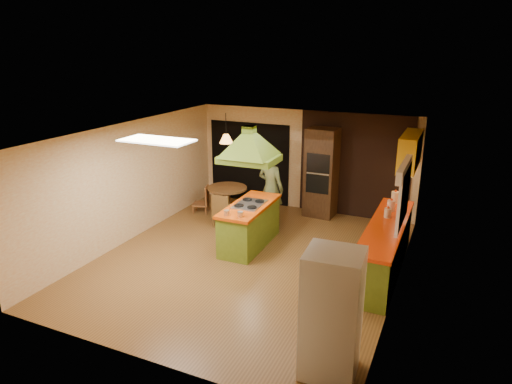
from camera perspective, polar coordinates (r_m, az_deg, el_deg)
The scene contains 21 objects.
ground at distance 8.97m, azimuth -0.88°, elevation -8.45°, with size 6.50×6.50×0.00m, color brown.
room_walls at distance 8.49m, azimuth -0.92°, elevation -0.87°, with size 5.50×6.50×6.50m.
ceiling_plane at distance 8.17m, azimuth -0.97°, elevation 7.46°, with size 6.50×6.50×0.00m, color silver.
brick_panel at distance 11.07m, azimuth 12.17°, elevation 3.19°, with size 2.64×0.03×2.50m, color #381E14.
nook_opening at distance 11.96m, azimuth -0.85°, elevation 3.70°, with size 2.20×0.03×2.10m, color black.
right_counter at distance 8.68m, azimuth 15.78°, elevation -6.74°, with size 0.62×3.05×0.92m.
upper_cabinets at distance 9.73m, azimuth 18.72°, elevation 4.89°, with size 0.34×1.40×0.70m, color yellow.
window_right at distance 8.02m, azimuth 18.07°, elevation 1.00°, with size 0.12×1.35×1.06m.
fluor_panel at distance 7.72m, azimuth -12.28°, elevation 6.32°, with size 1.20×0.60×0.03m, color white.
kitchen_island at distance 9.40m, azimuth -0.81°, elevation -4.12°, with size 0.76×1.81×0.92m.
range_hood at distance 8.89m, azimuth -0.86°, elevation 6.65°, with size 1.13×0.82×0.80m.
man at distance 10.36m, azimuth 1.85°, elevation 0.48°, with size 0.64×0.42×1.77m, color #50582F.
refrigerator at distance 5.86m, azimuth 9.44°, elevation -14.84°, with size 0.69×0.65×1.67m, color silver.
wall_oven at distance 11.01m, azimuth 8.17°, elevation 2.39°, with size 0.74×0.64×2.15m.
dining_table at distance 11.08m, azimuth -3.60°, elevation -0.45°, with size 0.95×0.95×0.72m.
chair_left at distance 11.38m, azimuth -6.94°, elevation -0.90°, with size 0.37×0.37×0.68m, color brown, non-canonical shape.
chair_near at distance 10.46m, azimuth -4.03°, elevation -2.19°, with size 0.43×0.43×0.79m, color brown, non-canonical shape.
pendant_lamp at distance 10.73m, azimuth -3.74°, elevation 6.66°, with size 0.32×0.32×0.21m, color #FF9E3F.
canister_large at distance 9.68m, azimuth 17.00°, elevation -0.62°, with size 0.16×0.16×0.23m, color #F8EFC8.
canister_medium at distance 9.18m, azimuth 16.53°, elevation -1.64°, with size 0.15×0.15×0.21m, color beige.
canister_small at distance 8.83m, azimuth 16.15°, elevation -2.52°, with size 0.13×0.13×0.18m, color beige.
Camera 1 is at (3.43, -7.27, 3.97)m, focal length 32.00 mm.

